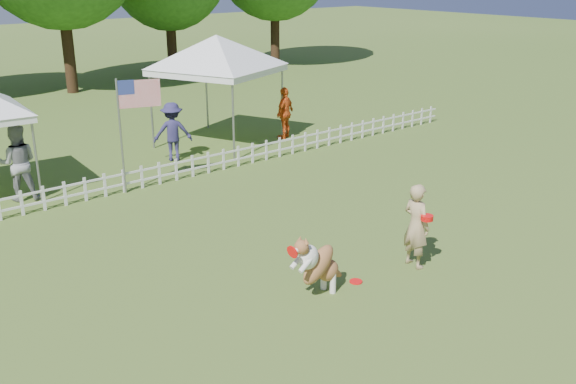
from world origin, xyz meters
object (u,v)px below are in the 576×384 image
at_px(dog, 319,264).
at_px(spectator_b, 173,132).
at_px(spectator_a, 18,163).
at_px(canopy_tent_right, 218,91).
at_px(frisbee_on_turf, 356,281).
at_px(handler, 416,226).
at_px(flag_pole, 121,137).
at_px(spectator_c, 285,113).

relative_size(dog, spectator_b, 0.70).
bearing_deg(spectator_a, canopy_tent_right, -145.07).
height_order(dog, canopy_tent_right, canopy_tent_right).
distance_m(canopy_tent_right, spectator_a, 6.86).
bearing_deg(frisbee_on_turf, spectator_b, 81.32).
bearing_deg(frisbee_on_turf, spectator_a, 111.28).
bearing_deg(canopy_tent_right, dog, -137.29).
relative_size(frisbee_on_turf, spectator_b, 0.14).
bearing_deg(spectator_a, handler, 141.38).
height_order(frisbee_on_turf, flag_pole, flag_pole).
distance_m(dog, canopy_tent_right, 10.57).
bearing_deg(flag_pole, frisbee_on_turf, -64.67).
bearing_deg(dog, flag_pole, 84.95).
bearing_deg(frisbee_on_turf, handler, -8.84).
distance_m(canopy_tent_right, flag_pole, 5.18).
distance_m(frisbee_on_turf, spectator_b, 9.01).
relative_size(spectator_b, spectator_c, 1.01).
relative_size(dog, flag_pole, 0.42).
relative_size(canopy_tent_right, spectator_c, 1.98).
bearing_deg(handler, dog, 88.04).
xyz_separation_m(canopy_tent_right, spectator_a, (-6.67, -1.40, -0.73)).
distance_m(frisbee_on_turf, flag_pole, 7.31).
distance_m(dog, spectator_c, 10.82).
xyz_separation_m(flag_pole, spectator_c, (6.54, 1.71, -0.59)).
bearing_deg(spectator_b, flag_pole, 62.77).
bearing_deg(handler, spectator_a, 33.01).
relative_size(handler, dog, 1.36).
xyz_separation_m(frisbee_on_turf, spectator_a, (-3.21, 8.23, 0.92)).
relative_size(frisbee_on_turf, spectator_c, 0.14).
height_order(handler, spectator_c, spectator_c).
bearing_deg(handler, flag_pole, 22.79).
bearing_deg(handler, spectator_b, 4.61).
relative_size(canopy_tent_right, flag_pole, 1.16).
bearing_deg(frisbee_on_turf, dog, 176.65).
xyz_separation_m(spectator_b, spectator_c, (4.14, -0.07, -0.01)).
height_order(canopy_tent_right, spectator_a, canopy_tent_right).
bearing_deg(canopy_tent_right, spectator_a, 168.85).
xyz_separation_m(dog, flag_pole, (-0.19, 7.04, 0.83)).
distance_m(handler, spectator_c, 9.92).
bearing_deg(dog, handler, -13.27).
xyz_separation_m(handler, frisbee_on_turf, (-1.33, 0.21, -0.80)).
height_order(frisbee_on_turf, spectator_b, spectator_b).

